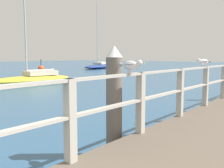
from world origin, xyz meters
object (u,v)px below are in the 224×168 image
object	(u,v)px
dock_piling_near	(114,101)
seagull_foreground	(131,65)
seagull_background	(204,62)
boat_1	(99,66)
boat_2	(32,78)
channel_buoy	(41,69)

from	to	relation	value
dock_piling_near	seagull_foreground	xyz separation A→B (m)	(0.39, -0.05, 0.64)
seagull_background	boat_1	size ratio (longest dim) A/B	0.05
seagull_background	boat_2	distance (m)	12.68
seagull_background	boat_2	world-z (taller)	boat_2
channel_buoy	seagull_foreground	bearing A→B (deg)	-32.01
seagull_background	boat_1	distance (m)	30.11
seagull_foreground	seagull_background	size ratio (longest dim) A/B	1.05
dock_piling_near	seagull_background	size ratio (longest dim) A/B	4.29
channel_buoy	seagull_background	bearing A→B (deg)	-25.51
seagull_foreground	seagull_background	world-z (taller)	same
seagull_background	channel_buoy	size ratio (longest dim) A/B	0.32
boat_1	boat_2	bearing A→B (deg)	102.46
seagull_foreground	boat_1	world-z (taller)	boat_1
seagull_background	boat_2	xyz separation A→B (m)	(-12.27, 2.92, -1.31)
dock_piling_near	boat_1	world-z (taller)	boat_1
channel_buoy	boat_2	bearing A→B (deg)	-37.73
boat_1	channel_buoy	world-z (taller)	boat_1
boat_2	channel_buoy	xyz separation A→B (m)	(-9.89, 7.65, 0.04)
dock_piling_near	channel_buoy	xyz separation A→B (m)	(-21.79, 13.81, -0.62)
seagull_foreground	channel_buoy	distance (m)	26.18
channel_buoy	dock_piling_near	bearing A→B (deg)	-32.38
dock_piling_near	boat_2	distance (m)	13.41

